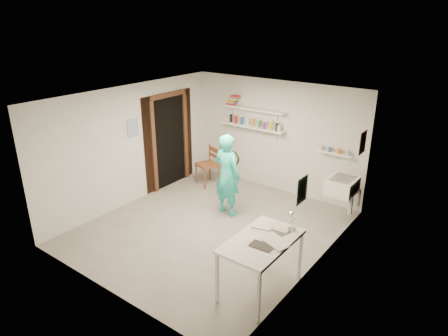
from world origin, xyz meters
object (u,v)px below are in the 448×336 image
Objects in this scene: wall_clock at (233,158)px; work_table at (261,265)px; belfast_sink at (342,186)px; desk_lamp at (293,216)px; wooden_chair at (207,165)px; man at (227,175)px.

wall_clock reaches higher than work_table.
belfast_sink is 2.19m from desk_lamp.
desk_lamp is (0.20, 0.49, 0.63)m from work_table.
wall_clock is at bearing -8.93° from wooden_chair.
man is 1.69× the size of wooden_chair.
work_table is (1.75, -1.61, -0.40)m from man.
belfast_sink is at bearing 87.63° from work_table.
belfast_sink is 2.14m from man.
desk_lamp is at bearing 67.58° from work_table.
wooden_chair is 6.26× the size of desk_lamp.
belfast_sink is 0.37× the size of man.
man reaches higher than wall_clock.
work_table is 8.00× the size of desk_lamp.
belfast_sink reaches higher than work_table.
man reaches higher than desk_lamp.
work_table is 0.82m from desk_lamp.
wall_clock is 1.90× the size of desk_lamp.
wall_clock reaches higher than desk_lamp.
wooden_chair is at bearing -176.68° from belfast_sink.
desk_lamp is at bearing -87.60° from belfast_sink.
work_table is at bearing -39.87° from wall_clock.
belfast_sink is at bearing 23.46° from wooden_chair.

